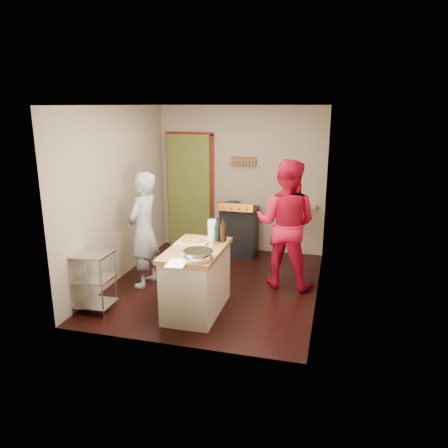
% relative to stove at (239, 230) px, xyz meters
% --- Properties ---
extents(floor, '(3.50, 3.50, 0.00)m').
position_rel_stove_xyz_m(floor, '(-0.05, -1.42, -0.45)').
color(floor, black).
rests_on(floor, ground).
extents(back_wall, '(3.00, 0.44, 2.60)m').
position_rel_stove_xyz_m(back_wall, '(-0.69, 0.36, 0.68)').
color(back_wall, gray).
rests_on(back_wall, ground).
extents(left_wall, '(0.04, 3.50, 2.60)m').
position_rel_stove_xyz_m(left_wall, '(-1.55, -1.42, 0.85)').
color(left_wall, gray).
rests_on(left_wall, ground).
extents(right_wall, '(0.04, 3.50, 2.60)m').
position_rel_stove_xyz_m(right_wall, '(1.45, -1.42, 0.85)').
color(right_wall, gray).
rests_on(right_wall, ground).
extents(ceiling, '(3.00, 3.50, 0.02)m').
position_rel_stove_xyz_m(ceiling, '(-0.05, -1.42, 2.16)').
color(ceiling, white).
rests_on(ceiling, back_wall).
extents(stove, '(0.60, 0.63, 1.00)m').
position_rel_stove_xyz_m(stove, '(0.00, 0.00, 0.00)').
color(stove, black).
rests_on(stove, ground).
extents(wire_shelving, '(0.48, 0.40, 0.80)m').
position_rel_stove_xyz_m(wire_shelving, '(-1.33, -2.62, -0.01)').
color(wire_shelving, silver).
rests_on(wire_shelving, ground).
extents(island, '(0.67, 1.31, 1.17)m').
position_rel_stove_xyz_m(island, '(-0.03, -2.29, 0.01)').
color(island, beige).
rests_on(island, ground).
extents(person_stripe, '(0.46, 0.65, 1.70)m').
position_rel_stove_xyz_m(person_stripe, '(-1.05, -1.67, 0.40)').
color(person_stripe, '#B6B5BA').
rests_on(person_stripe, ground).
extents(person_red, '(1.00, 0.83, 1.88)m').
position_rel_stove_xyz_m(person_red, '(0.95, -1.15, 0.49)').
color(person_red, '#B20B27').
rests_on(person_red, ground).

